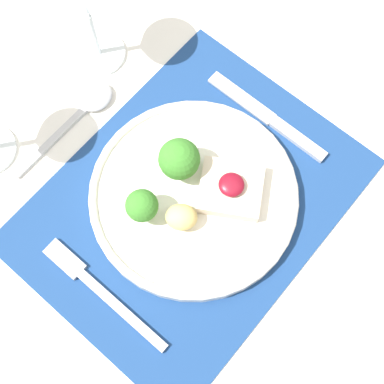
% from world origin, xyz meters
% --- Properties ---
extents(ground_plane, '(8.00, 8.00, 0.00)m').
position_xyz_m(ground_plane, '(0.00, 0.00, 0.00)').
color(ground_plane, '#4C4742').
extents(dining_table, '(1.33, 1.00, 0.77)m').
position_xyz_m(dining_table, '(0.00, 0.00, 0.67)').
color(dining_table, white).
rests_on(dining_table, ground_plane).
extents(placemat, '(0.44, 0.33, 0.00)m').
position_xyz_m(placemat, '(0.00, 0.00, 0.77)').
color(placemat, navy).
rests_on(placemat, dining_table).
extents(dinner_plate, '(0.28, 0.28, 0.08)m').
position_xyz_m(dinner_plate, '(0.01, 0.00, 0.79)').
color(dinner_plate, silver).
rests_on(dinner_plate, placemat).
extents(fork, '(0.02, 0.20, 0.01)m').
position_xyz_m(fork, '(-0.17, 0.02, 0.77)').
color(fork, '#B2B2B7').
rests_on(fork, placemat).
extents(knife, '(0.02, 0.20, 0.01)m').
position_xyz_m(knife, '(0.17, -0.01, 0.77)').
color(knife, '#B2B2B7').
rests_on(knife, placemat).
extents(spoon, '(0.18, 0.04, 0.02)m').
position_xyz_m(spoon, '(0.01, 0.20, 0.77)').
color(spoon, '#B2B2B7').
rests_on(spoon, dining_table).
extents(wine_glass_near, '(0.09, 0.09, 0.16)m').
position_xyz_m(wine_glass_near, '(0.09, 0.25, 0.88)').
color(wine_glass_near, white).
rests_on(wine_glass_near, dining_table).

